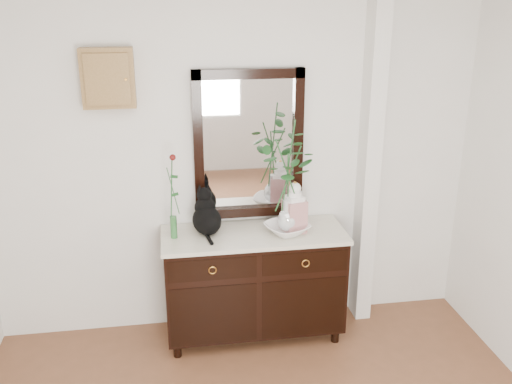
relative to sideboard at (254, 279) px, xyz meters
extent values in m
cube|color=silver|center=(-0.10, 0.25, 0.88)|extent=(3.60, 0.04, 2.70)
cube|color=silver|center=(0.90, 0.17, 0.88)|extent=(0.12, 0.20, 2.70)
cube|color=black|center=(0.00, 0.00, -0.01)|extent=(1.30, 0.50, 0.82)
cube|color=beige|center=(0.00, 0.00, 0.36)|extent=(1.33, 0.52, 0.03)
cube|color=black|center=(0.00, 0.24, 0.97)|extent=(0.80, 0.06, 1.10)
cube|color=white|center=(0.00, 0.25, 0.97)|extent=(0.66, 0.01, 0.96)
cube|color=brown|center=(-0.95, 0.21, 1.48)|extent=(0.35, 0.10, 0.40)
imported|color=white|center=(0.24, -0.04, 0.41)|extent=(0.40, 0.40, 0.07)
camera|label=1|loc=(-0.58, -3.72, 2.05)|focal=40.00mm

